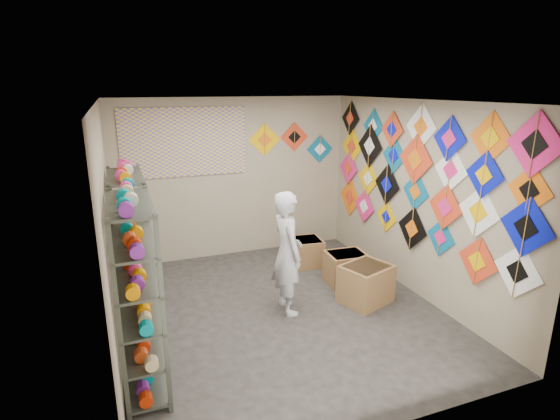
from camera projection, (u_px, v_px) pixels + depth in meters
name	position (u px, v px, depth m)	size (l,w,h in m)	color
ground	(281.00, 311.00, 5.78)	(4.50, 4.50, 0.00)	#2A2825
room_walls	(281.00, 190.00, 5.33)	(4.50, 4.50, 4.50)	tan
shelf_rack_front	(138.00, 296.00, 4.15)	(0.40, 1.10, 1.90)	#4C5147
shelf_rack_back	(132.00, 249.00, 5.32)	(0.40, 1.10, 1.90)	#4C5147
string_spools	(134.00, 261.00, 4.71)	(0.12, 2.36, 0.12)	#F9328E
kite_wall_display	(415.00, 178.00, 6.01)	(0.06, 4.27, 2.05)	white
back_wall_kites	(292.00, 142.00, 7.62)	(1.58, 0.02, 0.75)	#FEBD00
poster	(185.00, 142.00, 6.96)	(2.00, 0.01, 1.10)	#8252B3
shopkeeper	(287.00, 253.00, 5.58)	(0.39, 0.59, 1.62)	silver
carton_a	(366.00, 284.00, 5.96)	(0.64, 0.53, 0.53)	#946240
carton_b	(346.00, 268.00, 6.55)	(0.58, 0.47, 0.47)	#946240
carton_c	(307.00, 252.00, 7.22)	(0.46, 0.51, 0.44)	#946240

